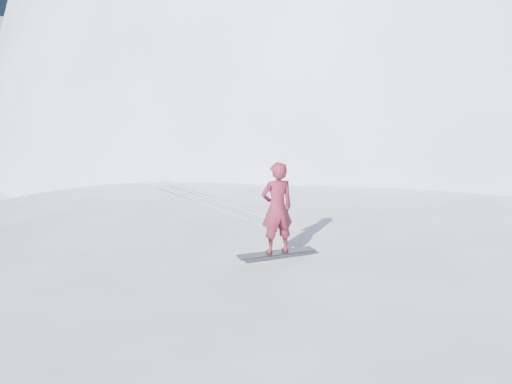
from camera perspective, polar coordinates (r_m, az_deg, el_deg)
ground at (r=14.12m, az=10.60°, el=-13.67°), size 400.00×400.00×0.00m
near_ridge at (r=16.91m, az=7.43°, el=-9.09°), size 36.00×28.00×4.80m
summit_peak at (r=47.16m, az=14.07°, el=4.41°), size 60.00×56.00×56.00m
peak_shoulder at (r=35.50m, az=5.02°, el=2.25°), size 28.00×24.00×18.00m
wind_bumps at (r=15.46m, az=4.23°, el=-11.12°), size 16.00×14.40×1.00m
snowboard at (r=11.78m, az=2.07°, el=-6.11°), size 1.67×0.42×0.03m
snowboarder at (r=11.52m, az=2.11°, el=-1.60°), size 0.71×0.49×1.88m
board_tracks at (r=16.93m, az=-5.27°, el=-0.44°), size 1.83×5.91×0.04m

